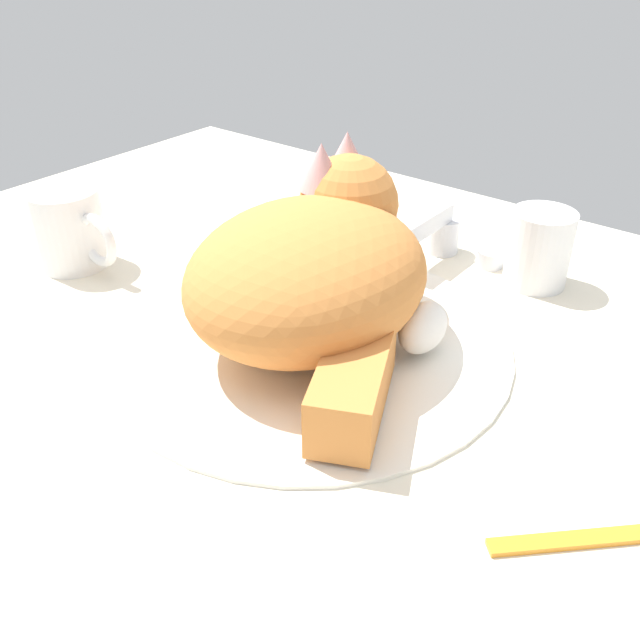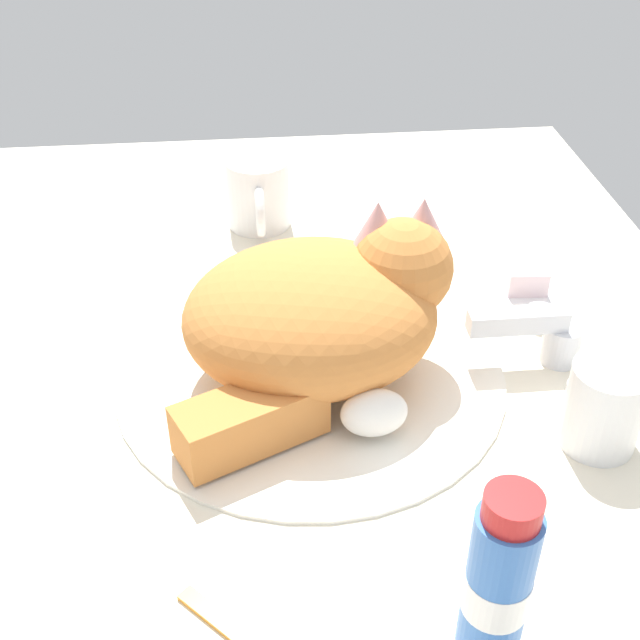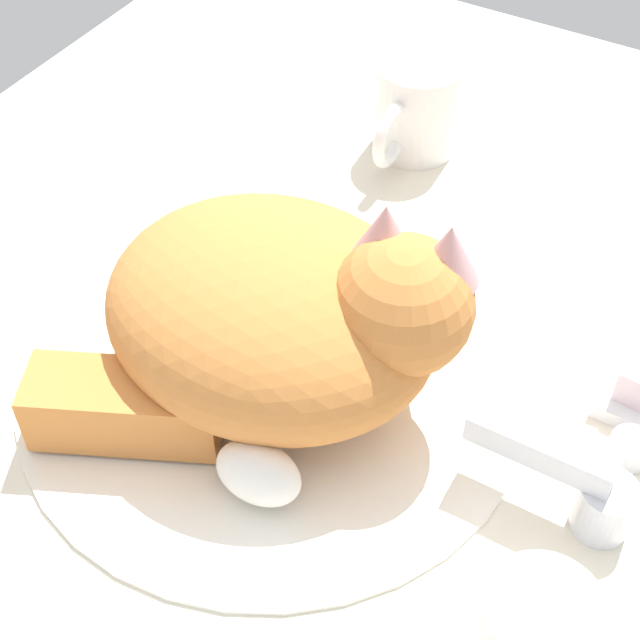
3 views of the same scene
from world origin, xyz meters
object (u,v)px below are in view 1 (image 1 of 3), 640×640
object	(u,v)px
coffee_mug	(70,229)
cat	(317,268)
soap_bar	(352,204)
toothbrush	(612,533)
rinse_cup	(539,248)
faucet	(437,234)

from	to	relation	value
coffee_mug	cat	bearing A→B (deg)	9.04
coffee_mug	soap_bar	size ratio (longest dim) A/B	1.65
cat	toothbrush	world-z (taller)	cat
rinse_cup	toothbrush	distance (cm)	33.20
faucet	cat	bearing A→B (deg)	-89.56
cat	toothbrush	xyz separation A→B (cm)	(28.10, -6.46, -6.46)
faucet	toothbrush	distance (cm)	39.35
coffee_mug	rinse_cup	world-z (taller)	coffee_mug
toothbrush	cat	bearing A→B (deg)	167.05
coffee_mug	soap_bar	bearing A→B (deg)	58.08
faucet	rinse_cup	bearing A→B (deg)	4.48
coffee_mug	toothbrush	bearing A→B (deg)	-1.84
toothbrush	faucet	bearing A→B (deg)	135.98
coffee_mug	toothbrush	size ratio (longest dim) A/B	1.07
faucet	soap_bar	xyz separation A→B (cm)	(-12.23, 1.31, -0.13)
rinse_cup	toothbrush	bearing A→B (deg)	-58.51
cat	coffee_mug	bearing A→B (deg)	-170.96
soap_bar	toothbrush	bearing A→B (deg)	-35.25
toothbrush	coffee_mug	bearing A→B (deg)	178.16
faucet	coffee_mug	size ratio (longest dim) A/B	1.27
cat	rinse_cup	size ratio (longest dim) A/B	3.29
faucet	coffee_mug	bearing A→B (deg)	-138.61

